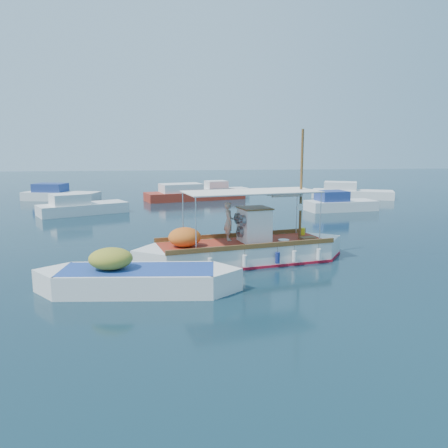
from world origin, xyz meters
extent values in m
plane|color=black|center=(0.00, 0.00, 0.00)|extent=(160.00, 160.00, 0.00)
cube|color=white|center=(-0.49, 0.52, 0.34)|extent=(7.69, 3.84, 1.08)
cube|color=white|center=(-4.10, -0.20, 0.34)|extent=(2.41, 2.41, 1.08)
cube|color=white|center=(3.12, 1.24, 0.34)|extent=(2.41, 2.41, 1.08)
cube|color=#A81021|center=(-0.49, 0.52, 0.02)|extent=(7.81, 3.94, 0.18)
cube|color=maroon|center=(-0.49, 0.52, 0.86)|extent=(7.66, 3.65, 0.06)
cube|color=brown|center=(-0.73, 1.73, 0.98)|extent=(7.33, 1.55, 0.20)
cube|color=brown|center=(-0.25, -0.69, 0.98)|extent=(7.33, 1.55, 0.20)
cube|color=white|center=(-0.01, 0.61, 1.62)|extent=(1.40, 1.48, 1.47)
cube|color=brown|center=(-0.01, 0.61, 2.38)|extent=(1.52, 1.60, 0.06)
cylinder|color=slate|center=(-0.57, 0.18, 1.91)|extent=(0.31, 0.52, 0.49)
cylinder|color=slate|center=(-0.69, 0.80, 1.91)|extent=(0.31, 0.52, 0.49)
cylinder|color=slate|center=(-0.63, 0.49, 1.37)|extent=(0.31, 0.52, 0.49)
cylinder|color=brown|center=(2.21, 1.06, 3.34)|extent=(0.14, 0.14, 4.90)
cylinder|color=brown|center=(1.44, 0.90, 2.94)|extent=(1.75, 0.42, 0.08)
cylinder|color=silver|center=(-3.10, 1.10, 1.99)|extent=(0.05, 0.05, 2.21)
cylinder|color=silver|center=(-2.68, -1.02, 1.99)|extent=(0.05, 0.05, 2.21)
cylinder|color=silver|center=(2.38, 2.19, 1.99)|extent=(0.05, 0.05, 2.21)
cylinder|color=silver|center=(2.80, 0.07, 1.99)|extent=(0.05, 0.05, 2.21)
cube|color=white|center=(-0.15, 0.59, 3.11)|extent=(6.14, 3.44, 0.04)
ellipsoid|color=orange|center=(-3.08, 0.00, 1.29)|extent=(1.58, 1.41, 0.82)
cube|color=#D4CA12|center=(0.66, 1.30, 1.08)|extent=(0.28, 0.22, 0.39)
cylinder|color=#D4CA12|center=(2.55, 1.83, 1.05)|extent=(0.35, 0.35, 0.33)
cube|color=brown|center=(2.48, 0.71, 0.94)|extent=(0.71, 0.56, 0.12)
cylinder|color=#B2B2B2|center=(1.25, 0.32, 0.94)|extent=(0.58, 0.58, 0.12)
cylinder|color=white|center=(1.83, -0.07, 2.48)|extent=(0.29, 0.09, 0.29)
cylinder|color=white|center=(-2.14, -1.21, 0.44)|extent=(0.23, 0.23, 0.47)
cylinder|color=navy|center=(0.74, -0.64, 0.44)|extent=(0.23, 0.23, 0.47)
cylinder|color=white|center=(2.67, -0.25, 0.44)|extent=(0.23, 0.23, 0.47)
imported|color=#B3A894|center=(-1.09, 1.01, 1.75)|extent=(0.45, 0.65, 1.71)
cube|color=white|center=(-4.85, -2.91, 0.29)|extent=(5.48, 2.64, 1.03)
cube|color=white|center=(-7.48, -2.62, 0.29)|extent=(2.05, 2.05, 1.03)
cube|color=white|center=(-2.23, -3.21, 0.29)|extent=(2.05, 2.05, 1.03)
cube|color=navy|center=(-4.85, -2.91, 0.78)|extent=(5.46, 2.41, 0.06)
ellipsoid|color=#A19A2D|center=(-5.77, -2.81, 1.18)|extent=(1.65, 1.40, 0.76)
cube|color=silver|center=(-10.11, 16.07, 0.30)|extent=(6.83, 5.02, 1.00)
cube|color=silver|center=(-10.98, 15.64, 1.20)|extent=(3.21, 2.97, 0.80)
cube|color=#A12A1A|center=(-1.06, 24.13, 0.30)|extent=(9.90, 5.29, 1.00)
cube|color=silver|center=(-2.43, 23.74, 1.20)|extent=(4.31, 3.33, 0.80)
cube|color=silver|center=(10.04, 15.25, 0.30)|extent=(5.78, 2.88, 1.00)
cube|color=navy|center=(9.21, 15.15, 1.20)|extent=(2.44, 2.13, 0.80)
cube|color=silver|center=(14.56, 23.41, 0.30)|extent=(8.15, 5.48, 1.00)
cube|color=silver|center=(13.49, 23.87, 1.20)|extent=(3.73, 3.27, 0.80)
cube|color=silver|center=(-13.80, 25.35, 0.30)|extent=(7.49, 4.18, 1.00)
cube|color=navy|center=(-14.83, 25.64, 1.20)|extent=(3.28, 2.67, 0.80)
cube|color=silver|center=(2.06, 27.12, 0.30)|extent=(5.52, 3.30, 1.00)
cube|color=silver|center=(1.31, 26.91, 1.20)|extent=(2.44, 2.19, 0.80)
camera|label=1|loc=(-3.79, -17.88, 4.98)|focal=35.00mm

